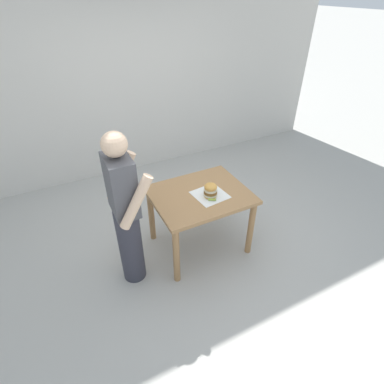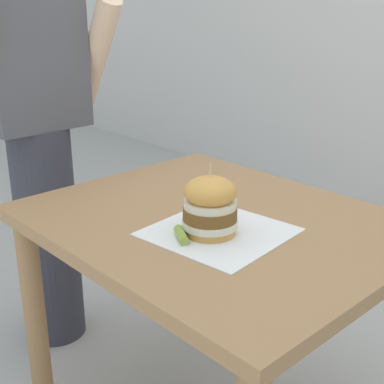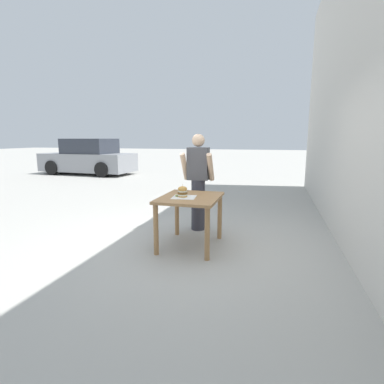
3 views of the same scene
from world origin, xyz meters
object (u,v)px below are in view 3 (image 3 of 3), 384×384
sandwich (183,192)px  pickle_spear (178,195)px  patio_table (190,205)px  diner_across_table (198,181)px  parked_car_near_curb (89,158)px

sandwich → pickle_spear: sandwich is taller
patio_table → sandwich: bearing=-143.2°
patio_table → diner_across_table: bearing=96.4°
pickle_spear → diner_across_table: diner_across_table is taller
pickle_spear → parked_car_near_curb: 10.34m
sandwich → parked_car_near_curb: 10.42m
patio_table → diner_across_table: size_ratio=0.62×
sandwich → diner_across_table: 0.92m
patio_table → parked_car_near_curb: 10.43m
patio_table → pickle_spear: size_ratio=12.98×
pickle_spear → diner_across_table: size_ratio=0.05×
diner_across_table → sandwich: bearing=-90.0°
pickle_spear → parked_car_near_curb: (-6.83, 7.77, -0.06)m
sandwich → diner_across_table: (0.00, 0.92, 0.04)m
diner_across_table → parked_car_near_curb: size_ratio=0.39×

